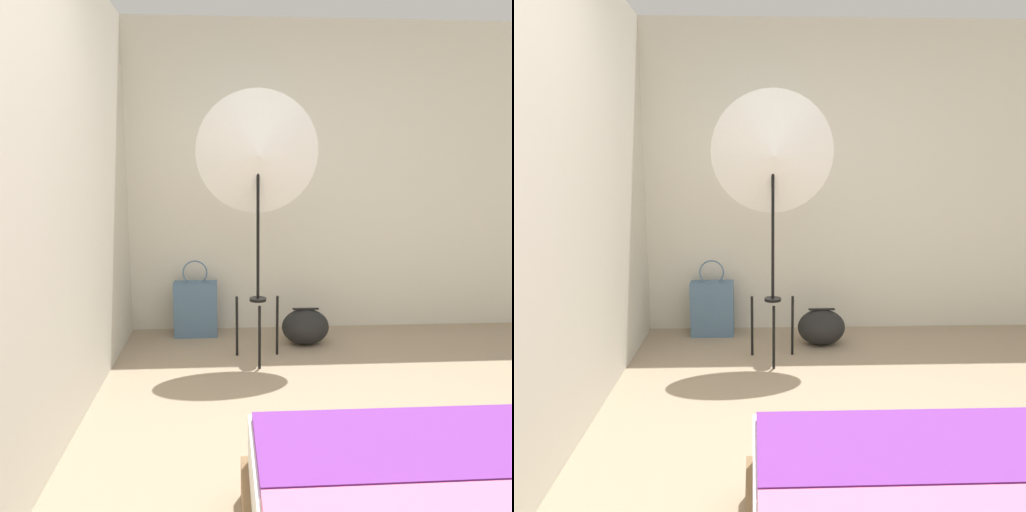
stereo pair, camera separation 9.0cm
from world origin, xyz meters
TOP-DOWN VIEW (x-y plane):
  - wall_back at (0.00, 2.56)m, footprint 8.00×0.05m
  - wall_side_left at (-1.48, 1.00)m, footprint 0.05×8.00m
  - photo_umbrella at (-0.40, 1.79)m, footprint 0.88×0.34m
  - tote_bag at (-0.89, 2.35)m, footprint 0.36×0.16m
  - duffel_bag at (-0.00, 2.09)m, footprint 0.38×0.29m

SIDE VIEW (x-z plane):
  - duffel_bag at x=0.00m, z-range 0.00..0.29m
  - tote_bag at x=-0.89m, z-range -0.09..0.56m
  - wall_back at x=0.00m, z-range 0.00..2.60m
  - wall_side_left at x=-1.48m, z-range 0.00..2.60m
  - photo_umbrella at x=-0.40m, z-range 0.52..2.46m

